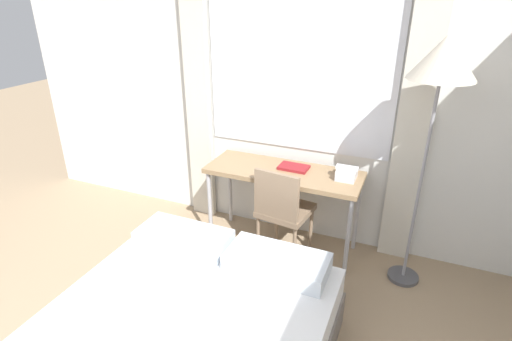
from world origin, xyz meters
The scene contains 6 objects.
wall_back_with_window centered at (0.02, 3.02, 1.35)m, with size 5.43×0.13×2.70m.
desk centered at (0.19, 2.70, 0.68)m, with size 1.31×0.49×0.75m.
desk_chair centered at (0.26, 2.51, 0.50)m, with size 0.45×0.45×0.86m.
standing_lamp centered at (1.26, 2.64, 1.68)m, with size 0.44×0.44×1.89m.
telephone centered at (0.71, 2.74, 0.80)m, with size 0.18×0.17×0.11m.
book centered at (0.26, 2.76, 0.76)m, with size 0.25×0.17×0.02m.
Camera 1 is at (1.17, -0.21, 2.13)m, focal length 28.00 mm.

